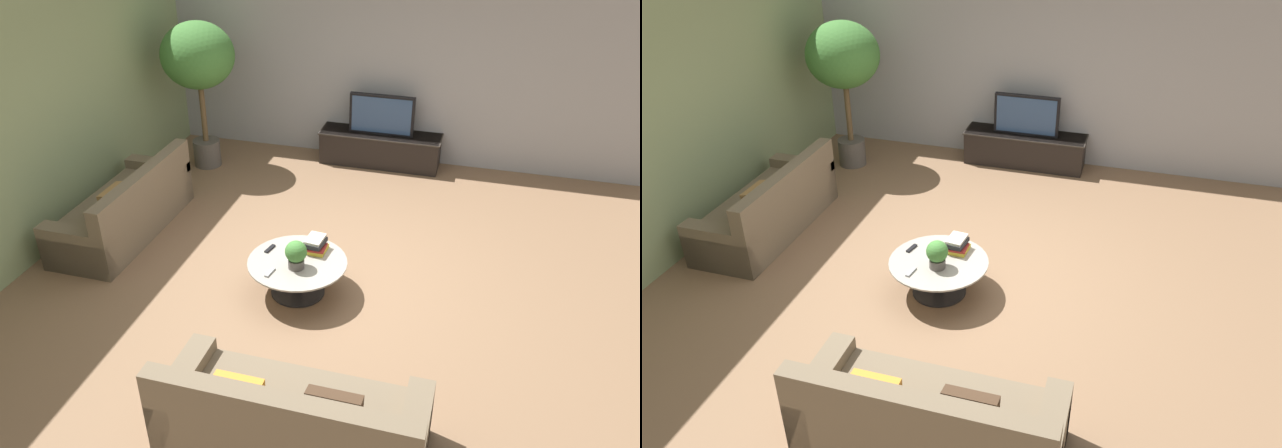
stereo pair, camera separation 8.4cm
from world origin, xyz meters
TOP-DOWN VIEW (x-y plane):
  - ground_plane at (0.00, 0.00)m, footprint 24.00×24.00m
  - back_wall_stone at (0.00, 3.26)m, footprint 7.40×0.12m
  - side_wall_left at (-3.26, 0.20)m, footprint 0.12×7.40m
  - media_console at (0.01, 2.94)m, footprint 1.77×0.50m
  - television at (0.01, 2.94)m, footprint 0.93×0.13m
  - coffee_table at (-0.19, -0.43)m, footprint 1.02×1.02m
  - couch_by_wall at (-2.54, 0.18)m, footprint 0.84×2.02m
  - couch_near_entry at (0.38, -2.36)m, footprint 2.00×0.84m
  - potted_palm_tall at (-2.43, 2.22)m, footprint 1.01×1.01m
  - potted_plant_tabletop at (-0.17, -0.53)m, footprint 0.22×0.22m
  - book_stack at (-0.06, -0.19)m, footprint 0.22×0.27m
  - remote_black at (-0.53, -0.29)m, footprint 0.07×0.16m
  - remote_silver at (-0.39, -0.70)m, footprint 0.06×0.16m

SIDE VIEW (x-z plane):
  - ground_plane at x=0.00m, z-range 0.00..0.00m
  - media_console at x=0.01m, z-range 0.01..0.49m
  - coffee_table at x=-0.19m, z-range 0.08..0.46m
  - couch_by_wall at x=-2.54m, z-range -0.14..0.70m
  - couch_near_entry at x=0.38m, z-range -0.13..0.71m
  - remote_black at x=-0.53m, z-range 0.38..0.40m
  - remote_silver at x=-0.39m, z-range 0.38..0.40m
  - book_stack at x=-0.06m, z-range 0.38..0.54m
  - potted_plant_tabletop at x=-0.17m, z-range 0.40..0.70m
  - television at x=0.01m, z-range 0.48..1.05m
  - back_wall_stone at x=0.00m, z-range 0.00..3.00m
  - side_wall_left at x=-3.26m, z-range 0.00..3.00m
  - potted_palm_tall at x=-2.43m, z-range 0.50..2.58m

